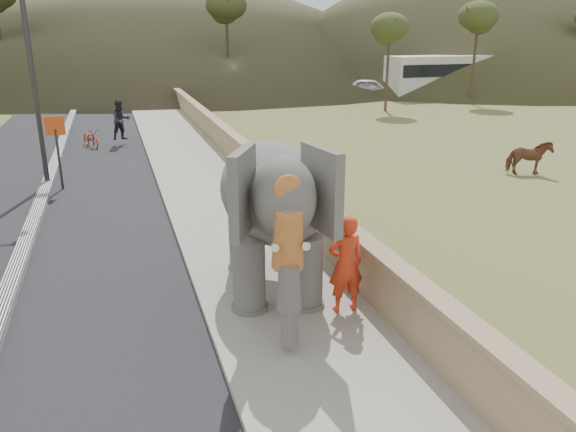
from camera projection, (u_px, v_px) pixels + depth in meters
The scene contains 16 objects.
ground at pixel (356, 420), 7.54m from camera, with size 160.00×160.00×0.00m, color olive.
road at pixel (35, 223), 15.17m from camera, with size 7.00×120.00×0.03m, color black.
median at pixel (35, 220), 15.14m from camera, with size 0.35×120.00×0.22m, color black.
walkway at pixel (218, 205), 16.57m from camera, with size 3.00×120.00×0.15m, color #9E9687.
parapet at pixel (271, 185), 16.89m from camera, with size 0.30×120.00×1.10m, color tan.
lamppost at pixel (38, 34), 17.29m from camera, with size 1.76×0.36×8.00m.
signboard at pixel (57, 140), 17.86m from camera, with size 0.60×0.08×2.40m.
cow at pixel (529, 158), 20.09m from camera, with size 0.68×1.48×1.25m, color brown.
distant_car at pixel (371, 88), 43.11m from camera, with size 1.70×4.23×1.44m, color silver.
bus_white at pixel (454, 76), 43.63m from camera, with size 2.50×11.00×3.10m, color silver.
bus_orange at pixel (523, 74), 45.98m from camera, with size 2.50×11.00×3.10m, color orange.
hill_right at pixel (465, 1), 62.31m from camera, with size 56.00×56.00×16.00m, color brown.
hill_far at pixel (166, 13), 70.12m from camera, with size 80.00×80.00×14.00m, color brown.
elephant_and_man at pixel (273, 213), 10.69m from camera, with size 2.77×4.48×3.04m.
motorcyclist at pixel (109, 127), 24.98m from camera, with size 2.45×1.68×2.05m.
trees at pixel (172, 48), 33.72m from camera, with size 47.71×43.31×9.32m.
Camera 1 is at (-2.76, -5.72, 4.99)m, focal length 35.00 mm.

